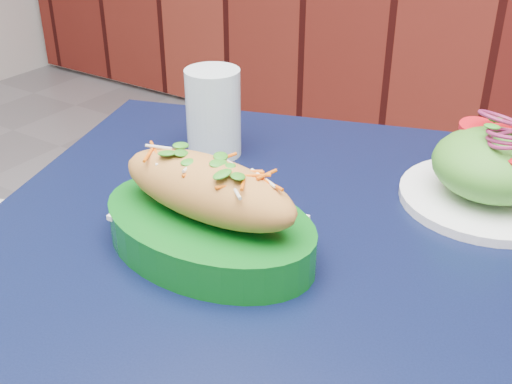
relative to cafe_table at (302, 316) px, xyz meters
The scene contains 4 objects.
cafe_table is the anchor object (origin of this frame).
banh_mi_basket 0.17m from the cafe_table, 153.09° to the right, with size 0.27×0.18×0.12m.
salad_plate 0.30m from the cafe_table, 60.36° to the left, with size 0.22×0.22×0.11m.
water_glass 0.33m from the cafe_table, 147.12° to the left, with size 0.08×0.08×0.13m, color silver.
Camera 1 is at (0.53, 0.63, 1.16)m, focal length 45.00 mm.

